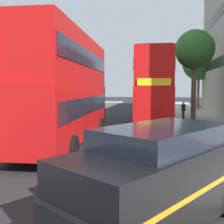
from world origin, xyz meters
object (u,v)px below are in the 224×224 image
Objects in this scene: double_decker_bus_away at (66,86)px; double_decker_bus_oncoming at (153,87)px; taxi_minivan at (157,177)px; pedestrian_far at (183,111)px.

double_decker_bus_away is 1.00× the size of double_decker_bus_oncoming.
taxi_minivan is 3.11× the size of pedestrian_far.
double_decker_bus_oncoming is 16.45m from taxi_minivan.
double_decker_bus_oncoming is 6.70× the size of pedestrian_far.
pedestrian_far is (2.19, 18.55, -0.08)m from taxi_minivan.
pedestrian_far is at bearing 56.76° from double_decker_bus_away.
double_decker_bus_oncoming is at bearing -138.93° from pedestrian_far.
double_decker_bus_away is 12.75m from pedestrian_far.
taxi_minivan is at bearing -59.59° from double_decker_bus_away.
double_decker_bus_away reaches higher than pedestrian_far.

